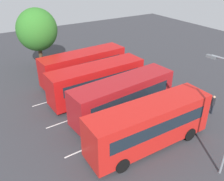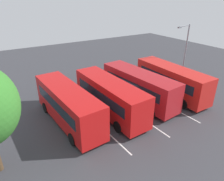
{
  "view_description": "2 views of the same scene",
  "coord_description": "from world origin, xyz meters",
  "px_view_note": "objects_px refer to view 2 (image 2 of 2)",
  "views": [
    {
      "loc": [
        -9.9,
        -16.02,
        11.59
      ],
      "look_at": [
        -0.09,
        -0.25,
        1.65
      ],
      "focal_mm": 38.92,
      "sensor_mm": 36.0,
      "label": 1
    },
    {
      "loc": [
        -15.03,
        10.77,
        10.41
      ],
      "look_at": [
        0.83,
        0.88,
        1.64
      ],
      "focal_mm": 33.0,
      "sensor_mm": 36.0,
      "label": 2
    }
  ],
  "objects_px": {
    "bus_center_right": "(110,96)",
    "bus_far_right": "(68,104)",
    "pedestrian": "(130,69)",
    "street_lamp": "(185,50)",
    "bus_center_left": "(138,86)",
    "bus_far_left": "(171,80)"
  },
  "relations": [
    {
      "from": "bus_far_right",
      "to": "pedestrian",
      "type": "height_order",
      "value": "bus_far_right"
    },
    {
      "from": "bus_far_left",
      "to": "bus_center_left",
      "type": "height_order",
      "value": "same"
    },
    {
      "from": "bus_far_right",
      "to": "bus_center_right",
      "type": "bearing_deg",
      "value": -101.35
    },
    {
      "from": "bus_far_right",
      "to": "street_lamp",
      "type": "distance_m",
      "value": 16.1
    },
    {
      "from": "bus_center_right",
      "to": "bus_far_right",
      "type": "distance_m",
      "value": 3.93
    },
    {
      "from": "street_lamp",
      "to": "bus_far_right",
      "type": "bearing_deg",
      "value": -3.55
    },
    {
      "from": "bus_far_left",
      "to": "bus_far_right",
      "type": "xyz_separation_m",
      "value": [
        0.76,
        11.73,
        0.0
      ]
    },
    {
      "from": "bus_far_right",
      "to": "pedestrian",
      "type": "xyz_separation_m",
      "value": [
        6.4,
        -11.44,
        -0.78
      ]
    },
    {
      "from": "bus_far_left",
      "to": "street_lamp",
      "type": "relative_size",
      "value": 1.28
    },
    {
      "from": "bus_far_left",
      "to": "bus_center_left",
      "type": "bearing_deg",
      "value": 81.85
    },
    {
      "from": "pedestrian",
      "to": "street_lamp",
      "type": "xyz_separation_m",
      "value": [
        -5.08,
        -4.43,
        3.14
      ]
    },
    {
      "from": "bus_center_right",
      "to": "bus_far_left",
      "type": "bearing_deg",
      "value": -93.83
    },
    {
      "from": "bus_center_left",
      "to": "pedestrian",
      "type": "height_order",
      "value": "bus_center_left"
    },
    {
      "from": "bus_far_right",
      "to": "street_lamp",
      "type": "xyz_separation_m",
      "value": [
        1.33,
        -15.87,
        2.36
      ]
    },
    {
      "from": "bus_far_left",
      "to": "bus_center_right",
      "type": "xyz_separation_m",
      "value": [
        0.24,
        7.83,
        0.0
      ]
    },
    {
      "from": "pedestrian",
      "to": "street_lamp",
      "type": "relative_size",
      "value": 0.24
    },
    {
      "from": "bus_center_left",
      "to": "bus_center_right",
      "type": "height_order",
      "value": "same"
    },
    {
      "from": "bus_far_right",
      "to": "bus_center_left",
      "type": "bearing_deg",
      "value": -94.75
    },
    {
      "from": "bus_far_left",
      "to": "pedestrian",
      "type": "relative_size",
      "value": 5.31
    },
    {
      "from": "bus_far_right",
      "to": "street_lamp",
      "type": "height_order",
      "value": "street_lamp"
    },
    {
      "from": "bus_far_left",
      "to": "bus_center_left",
      "type": "xyz_separation_m",
      "value": [
        0.63,
        4.09,
        0.0
      ]
    },
    {
      "from": "bus_center_right",
      "to": "pedestrian",
      "type": "bearing_deg",
      "value": -49.55
    }
  ]
}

